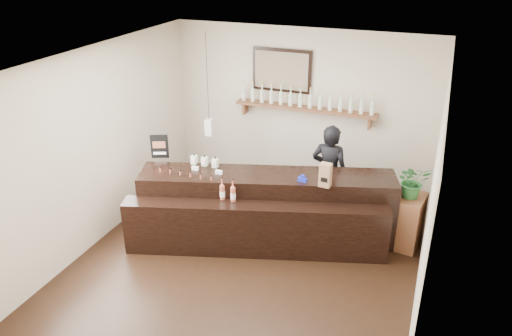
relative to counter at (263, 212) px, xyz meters
name	(u,v)px	position (x,y,z in m)	size (l,w,h in m)	color
ground	(247,260)	(-0.03, -0.56, -0.48)	(5.00, 5.00, 0.00)	black
room_shell	(246,148)	(-0.03, -0.56, 1.22)	(5.00, 5.00, 5.00)	beige
back_wall_decor	(292,92)	(-0.17, 1.81, 1.27)	(2.66, 0.96, 1.69)	brown
counter	(263,212)	(0.00, 0.00, 0.00)	(3.69, 2.01, 1.19)	black
promo_sign	(160,146)	(-1.72, 0.10, 0.73)	(0.25, 0.12, 0.37)	black
paper_bag	(325,175)	(0.86, 0.06, 0.71)	(0.16, 0.13, 0.33)	#886041
tape_dispenser	(302,179)	(0.54, 0.09, 0.58)	(0.13, 0.06, 0.11)	#1722A7
side_cabinet	(407,221)	(1.97, 0.63, -0.09)	(0.47, 0.60, 0.79)	brown
potted_plant	(413,181)	(1.97, 0.63, 0.55)	(0.44, 0.38, 0.49)	#27612B
shopkeeper	(330,167)	(0.72, 0.99, 0.41)	(0.65, 0.42, 1.77)	black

